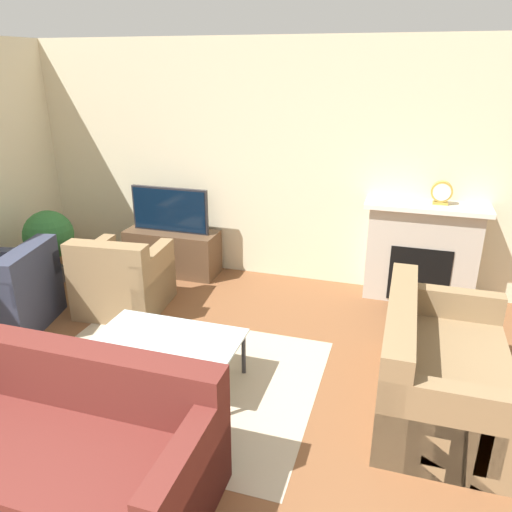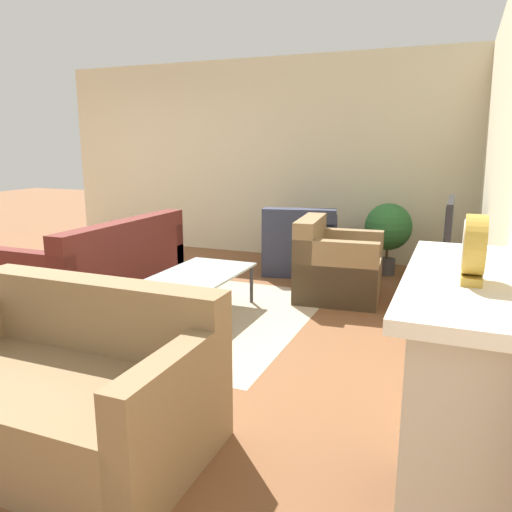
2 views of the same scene
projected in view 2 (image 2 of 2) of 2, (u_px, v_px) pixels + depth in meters
ground_plane at (24, 291)px, 5.39m from camera, size 20.00×20.00×0.00m
wall_back at (503, 174)px, 3.42m from camera, size 8.55×0.06×2.70m
wall_left at (302, 159)px, 6.80m from camera, size 0.06×7.51×2.70m
area_rug at (203, 315)px, 4.62m from camera, size 2.36×1.88×0.00m
fireplace at (457, 399)px, 1.98m from camera, size 1.25×0.40×1.08m
tv_stand at (444, 284)px, 4.69m from camera, size 1.12×0.43×0.53m
tv at (449, 228)px, 4.58m from camera, size 0.96×0.06×0.54m
couch_sectional at (103, 270)px, 5.12m from camera, size 1.89×0.91×0.82m
couch_loveseat at (65, 392)px, 2.60m from camera, size 0.91×1.55×0.82m
armchair_by_window at (301, 248)px, 6.18m from camera, size 1.02×1.01×0.82m
armchair_accent at (335, 269)px, 5.12m from camera, size 0.89×0.89×0.82m
coffee_table at (198, 277)px, 4.55m from camera, size 1.16×0.68×0.40m
potted_plant at (388, 229)px, 5.97m from camera, size 0.56×0.56×0.87m
mantel_clock at (474, 247)px, 1.73m from camera, size 0.21×0.07×0.24m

